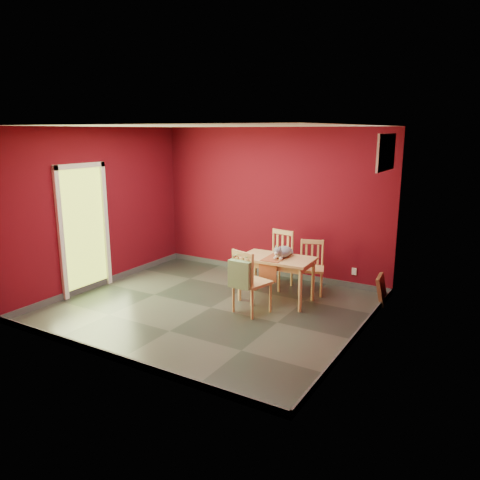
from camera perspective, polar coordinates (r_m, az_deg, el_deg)
The scene contains 13 objects.
ground at distance 7.23m, azimuth -3.56°, elevation -8.22°, with size 4.50×4.50×0.00m, color #2D342D.
room_shell at distance 7.21m, azimuth -3.56°, elevation -7.85°, with size 4.50×4.50×4.50m.
doorway at distance 8.07m, azimuth -18.55°, elevation 1.72°, with size 0.06×1.01×2.13m.
window at distance 6.75m, azimuth 17.35°, elevation 10.18°, with size 0.05×0.90×0.50m.
outlet_plate at distance 8.20m, azimuth 13.74°, elevation -3.74°, with size 0.08×0.01×0.12m, color silver.
dining_table at distance 7.34m, azimuth 4.49°, elevation -2.79°, with size 1.16×0.70×0.71m.
table_runner at distance 7.24m, azimuth 4.14°, elevation -2.67°, with size 0.31×0.62×0.31m.
chair_far_left at distance 8.07m, azimuth 4.62°, elevation -2.22°, with size 0.51×0.51×0.97m.
chair_far_right at distance 7.83m, azimuth 8.68°, elevation -3.21°, with size 0.52×0.52×0.87m.
chair_near at distance 6.85m, azimuth 1.21°, elevation -5.01°, with size 0.55×0.55×0.97m.
tote_bag at distance 6.64m, azimuth -0.02°, elevation -4.22°, with size 0.34×0.20×0.47m.
cat at distance 7.31m, azimuth 5.32°, elevation -1.19°, with size 0.25×0.47×0.24m, color slate, non-canonical shape.
picture_frame at distance 7.63m, azimuth 16.87°, elevation -5.82°, with size 0.19×0.46×0.45m.
Camera 1 is at (3.79, -5.56, 2.64)m, focal length 35.00 mm.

